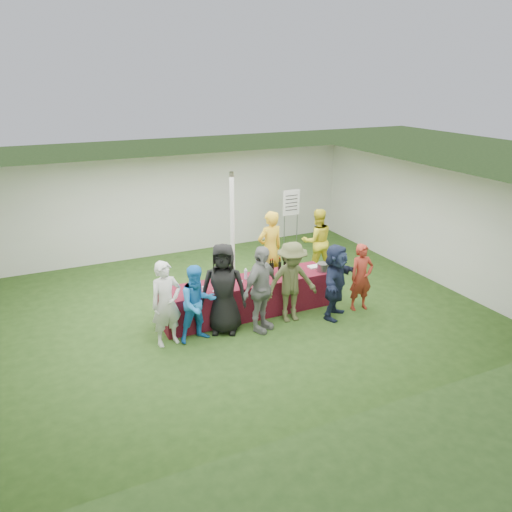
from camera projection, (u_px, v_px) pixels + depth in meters
name	position (u px, v px, depth m)	size (l,w,h in m)	color
ground	(233.00, 309.00, 10.64)	(60.00, 60.00, 0.00)	#284719
tent	(232.00, 231.00, 11.40)	(10.00, 10.00, 10.00)	white
serving_table	(247.00, 297.00, 10.33)	(3.60, 0.80, 0.75)	maroon
wine_bottles	(274.00, 267.00, 10.56)	(0.82, 0.16, 0.32)	black
wine_glasses	(211.00, 287.00, 9.59)	(1.19, 0.15, 0.16)	silver
water_bottle	(246.00, 274.00, 10.24)	(0.07, 0.07, 0.23)	silver
bar_towel	(314.00, 267.00, 10.88)	(0.25, 0.18, 0.03)	white
dump_bucket	(323.00, 267.00, 10.65)	(0.25, 0.25, 0.18)	slate
wine_list_sign	(291.00, 207.00, 13.51)	(0.50, 0.03, 1.80)	slate
staff_pourer	(270.00, 249.00, 11.52)	(0.67, 0.44, 1.82)	gold
staff_back	(317.00, 241.00, 12.39)	(0.79, 0.62, 1.63)	yellow
customer_0	(166.00, 304.00, 9.03)	(0.59, 0.39, 1.62)	silver
customer_1	(198.00, 304.00, 9.18)	(0.73, 0.57, 1.49)	blue
customer_2	(224.00, 289.00, 9.45)	(0.88, 0.57, 1.79)	black
customer_3	(261.00, 289.00, 9.50)	(1.01, 0.42, 1.73)	gray
customer_4	(291.00, 282.00, 9.90)	(1.08, 0.62, 1.67)	#494D2B
customer_5	(335.00, 281.00, 10.07)	(1.45, 0.46, 1.57)	#1A233E
customer_6	(361.00, 277.00, 10.43)	(0.53, 0.35, 1.45)	maroon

